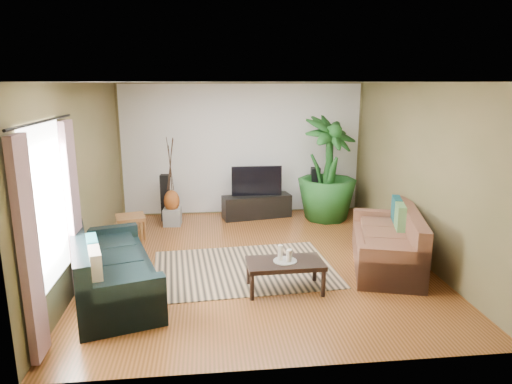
{
  "coord_description": "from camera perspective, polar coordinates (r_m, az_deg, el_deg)",
  "views": [
    {
      "loc": [
        -0.74,
        -6.59,
        2.7
      ],
      "look_at": [
        0.0,
        0.2,
        1.05
      ],
      "focal_mm": 32.0,
      "sensor_mm": 36.0,
      "label": 1
    }
  ],
  "objects": [
    {
      "name": "window_pane",
      "position": [
        5.44,
        -24.65,
        -1.49
      ],
      "size": [
        0.0,
        1.8,
        1.8
      ],
      "primitive_type": "plane",
      "rotation": [
        1.57,
        0.0,
        1.57
      ],
      "color": "white",
      "rests_on": "ground"
    },
    {
      "name": "sofa_right",
      "position": [
        7.13,
        15.96,
        -5.56
      ],
      "size": [
        1.41,
        2.16,
        0.85
      ],
      "primitive_type": "cube",
      "rotation": [
        0.0,
        0.0,
        -1.85
      ],
      "color": "brown",
      "rests_on": "floor"
    },
    {
      "name": "ceiling",
      "position": [
        6.63,
        0.19,
        13.58
      ],
      "size": [
        5.5,
        5.5,
        0.0
      ],
      "primitive_type": "plane",
      "rotation": [
        3.14,
        0.0,
        0.0
      ],
      "color": "white",
      "rests_on": "ground"
    },
    {
      "name": "backwall_panel",
      "position": [
        9.46,
        -1.68,
        5.36
      ],
      "size": [
        4.9,
        0.0,
        4.9
      ],
      "primitive_type": "plane",
      "rotation": [
        1.57,
        0.0,
        0.0
      ],
      "color": "white",
      "rests_on": "ground"
    },
    {
      "name": "area_rug",
      "position": [
        6.85,
        -1.52,
        -9.56
      ],
      "size": [
        2.75,
        2.05,
        0.01
      ],
      "primitive_type": "cube",
      "rotation": [
        0.0,
        0.0,
        0.08
      ],
      "color": "tan",
      "rests_on": "floor"
    },
    {
      "name": "wall_right",
      "position": [
        7.47,
        19.63,
        2.37
      ],
      "size": [
        0.0,
        5.5,
        5.5
      ],
      "primitive_type": "plane",
      "rotation": [
        1.57,
        0.0,
        -1.57
      ],
      "color": "brown",
      "rests_on": "ground"
    },
    {
      "name": "speaker_right",
      "position": [
        9.55,
        7.38,
        0.11
      ],
      "size": [
        0.19,
        0.21,
        0.99
      ],
      "primitive_type": "cube",
      "rotation": [
        0.0,
        0.0,
        -0.08
      ],
      "color": "black",
      "rests_on": "floor"
    },
    {
      "name": "wall_front",
      "position": [
        4.14,
        4.47,
        -5.48
      ],
      "size": [
        5.0,
        0.0,
        5.0
      ],
      "primitive_type": "plane",
      "rotation": [
        -1.57,
        0.0,
        0.0
      ],
      "color": "brown",
      "rests_on": "ground"
    },
    {
      "name": "television",
      "position": [
        9.21,
        0.08,
        1.41
      ],
      "size": [
        1.02,
        0.06,
        0.6
      ],
      "primitive_type": "cube",
      "color": "black",
      "rests_on": "tv_stand"
    },
    {
      "name": "vase",
      "position": [
        8.9,
        -10.49,
        -1.1
      ],
      "size": [
        0.3,
        0.3,
        0.42
      ],
      "primitive_type": "ellipsoid",
      "color": "brown",
      "rests_on": "pedestal"
    },
    {
      "name": "candle_mid",
      "position": [
        6.0,
        4.11,
        -7.96
      ],
      "size": [
        0.06,
        0.06,
        0.15
      ],
      "primitive_type": "cylinder",
      "color": "beige",
      "rests_on": "candle_tray"
    },
    {
      "name": "pedestal",
      "position": [
        8.99,
        -10.4,
        -3.05
      ],
      "size": [
        0.35,
        0.35,
        0.33
      ],
      "primitive_type": "cube",
      "rotation": [
        0.0,
        0.0,
        -0.06
      ],
      "color": "gray",
      "rests_on": "floor"
    },
    {
      "name": "sofa_left",
      "position": [
        6.25,
        -17.54,
        -8.42
      ],
      "size": [
        1.55,
        2.39,
        0.85
      ],
      "primitive_type": "cube",
      "rotation": [
        0.0,
        0.0,
        1.86
      ],
      "color": "black",
      "rests_on": "floor"
    },
    {
      "name": "curtain_near",
      "position": [
        4.82,
        -26.53,
        -6.65
      ],
      "size": [
        0.08,
        0.35,
        2.2
      ],
      "primitive_type": "cube",
      "color": "gray",
      "rests_on": "ground"
    },
    {
      "name": "potted_plant",
      "position": [
        9.13,
        8.92,
        2.86
      ],
      "size": [
        1.61,
        1.61,
        2.06
      ],
      "primitive_type": "imported",
      "rotation": [
        0.0,
        0.0,
        0.62
      ],
      "color": "#1B511C",
      "rests_on": "floor"
    },
    {
      "name": "curtain_rod",
      "position": [
        5.28,
        -25.1,
        7.99
      ],
      "size": [
        0.03,
        1.9,
        0.03
      ],
      "primitive_type": "cylinder",
      "rotation": [
        1.57,
        0.0,
        0.0
      ],
      "color": "black",
      "rests_on": "ground"
    },
    {
      "name": "candle_tray",
      "position": [
        6.06,
        3.66,
        -8.58
      ],
      "size": [
        0.31,
        0.31,
        0.01
      ],
      "primitive_type": "cylinder",
      "color": "gray",
      "rests_on": "coffee_table"
    },
    {
      "name": "side_table",
      "position": [
        8.08,
        -15.34,
        -4.58
      ],
      "size": [
        0.57,
        0.57,
        0.5
      ],
      "primitive_type": "cube",
      "rotation": [
        0.0,
        0.0,
        0.24
      ],
      "color": "#955A31",
      "rests_on": "floor"
    },
    {
      "name": "curtain_far",
      "position": [
        6.18,
        -21.87,
        -1.94
      ],
      "size": [
        0.08,
        0.35,
        2.2
      ],
      "primitive_type": "cube",
      "color": "gray",
      "rests_on": "ground"
    },
    {
      "name": "speaker_left",
      "position": [
        9.25,
        -11.26,
        -0.69
      ],
      "size": [
        0.18,
        0.2,
        0.93
      ],
      "primitive_type": "cube",
      "rotation": [
        0.0,
        0.0,
        -0.07
      ],
      "color": "black",
      "rests_on": "floor"
    },
    {
      "name": "wall_left",
      "position": [
        6.95,
        -20.76,
        1.49
      ],
      "size": [
        0.0,
        5.5,
        5.5
      ],
      "primitive_type": "plane",
      "rotation": [
        1.57,
        0.0,
        1.57
      ],
      "color": "brown",
      "rests_on": "ground"
    },
    {
      "name": "tv_stand",
      "position": [
        9.31,
        0.1,
        -1.81
      ],
      "size": [
        1.44,
        0.66,
        0.46
      ],
      "primitive_type": "cube",
      "rotation": [
        0.0,
        0.0,
        0.18
      ],
      "color": "black",
      "rests_on": "floor"
    },
    {
      "name": "wall_back",
      "position": [
        9.47,
        -1.69,
        5.37
      ],
      "size": [
        5.0,
        0.0,
        5.0
      ],
      "primitive_type": "plane",
      "rotation": [
        1.57,
        0.0,
        0.0
      ],
      "color": "brown",
      "rests_on": "ground"
    },
    {
      "name": "plant_pot",
      "position": [
        9.33,
        8.72,
        -2.46
      ],
      "size": [
        0.38,
        0.38,
        0.3
      ],
      "primitive_type": "cylinder",
      "color": "black",
      "rests_on": "floor"
    },
    {
      "name": "floor",
      "position": [
        7.16,
        0.18,
        -8.57
      ],
      "size": [
        5.5,
        5.5,
        0.0
      ],
      "primitive_type": "plane",
      "color": "brown",
      "rests_on": "ground"
    },
    {
      "name": "candle_short",
      "position": [
        6.1,
        4.22,
        -7.72
      ],
      "size": [
        0.06,
        0.06,
        0.13
      ],
      "primitive_type": "cylinder",
      "color": "beige",
      "rests_on": "candle_tray"
    },
    {
      "name": "coffee_table",
      "position": [
        6.14,
        3.63,
        -10.41
      ],
      "size": [
        1.02,
        0.58,
        0.41
      ],
      "primitive_type": "cube",
      "rotation": [
        0.0,
        0.0,
        0.03
      ],
      "color": "black",
      "rests_on": "floor"
    },
    {
      "name": "candle_tall",
      "position": [
        6.04,
        3.06,
        -7.56
      ],
      "size": [
        0.06,
        0.06,
        0.2
      ],
      "primitive_type": "cylinder",
      "color": "#F0E0CB",
      "rests_on": "candle_tray"
    }
  ]
}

